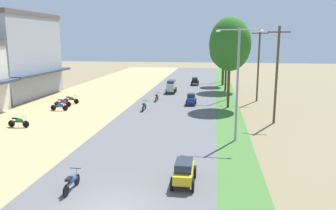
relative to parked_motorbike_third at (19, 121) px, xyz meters
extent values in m
cube|color=#999EA8|center=(-8.75, 13.60, 4.25)|extent=(6.87, 12.01, 9.60)
cube|color=#2D3847|center=(-4.71, 13.60, 2.52)|extent=(1.20, 12.01, 0.25)
cube|color=#59514C|center=(-8.75, 13.60, 9.30)|extent=(7.07, 12.21, 0.50)
cylinder|color=black|center=(0.59, 0.00, -0.21)|extent=(0.56, 0.06, 0.56)
cylinder|color=black|center=(-0.65, 0.00, -0.21)|extent=(0.56, 0.06, 0.56)
cube|color=#333338|center=(-0.03, 0.00, -0.03)|extent=(1.12, 0.12, 0.12)
ellipsoid|color=#14722D|center=(0.05, 0.00, 0.11)|extent=(0.64, 0.28, 0.32)
cube|color=black|center=(-0.31, 0.00, 0.23)|extent=(0.44, 0.20, 0.10)
cylinder|color=#A5A8AD|center=(0.53, 0.00, 0.06)|extent=(0.26, 0.05, 0.68)
cylinder|color=black|center=(0.47, 0.00, 0.43)|extent=(0.04, 0.54, 0.04)
cylinder|color=black|center=(0.94, 6.53, -0.21)|extent=(0.56, 0.06, 0.56)
cylinder|color=black|center=(-0.30, 6.53, -0.21)|extent=(0.56, 0.06, 0.56)
cube|color=#333338|center=(0.32, 6.53, -0.03)|extent=(1.12, 0.12, 0.12)
ellipsoid|color=#1E4CA5|center=(0.40, 6.53, 0.11)|extent=(0.64, 0.28, 0.32)
cube|color=black|center=(0.04, 6.53, 0.23)|extent=(0.44, 0.20, 0.10)
cylinder|color=#A5A8AD|center=(0.88, 6.53, 0.06)|extent=(0.26, 0.05, 0.68)
cylinder|color=black|center=(0.82, 6.53, 0.43)|extent=(0.04, 0.54, 0.04)
cylinder|color=black|center=(0.45, 8.40, -0.21)|extent=(0.56, 0.06, 0.56)
cylinder|color=black|center=(-0.79, 8.40, -0.21)|extent=(0.56, 0.06, 0.56)
cube|color=#333338|center=(-0.17, 8.40, -0.03)|extent=(1.12, 0.12, 0.12)
ellipsoid|color=#8C1E8C|center=(-0.09, 8.40, 0.11)|extent=(0.64, 0.28, 0.32)
cube|color=black|center=(-0.45, 8.40, 0.23)|extent=(0.44, 0.20, 0.10)
cylinder|color=#A5A8AD|center=(0.39, 8.40, 0.06)|extent=(0.26, 0.05, 0.68)
cylinder|color=black|center=(0.33, 8.40, 0.43)|extent=(0.04, 0.54, 0.04)
cylinder|color=black|center=(0.58, 10.12, -0.21)|extent=(0.56, 0.06, 0.56)
cylinder|color=black|center=(-0.66, 10.12, -0.21)|extent=(0.56, 0.06, 0.56)
cube|color=#333338|center=(-0.04, 10.12, -0.03)|extent=(1.12, 0.12, 0.12)
ellipsoid|color=#14722D|center=(0.04, 10.12, 0.11)|extent=(0.64, 0.28, 0.32)
cube|color=black|center=(-0.32, 10.12, 0.23)|extent=(0.44, 0.20, 0.10)
cylinder|color=#A5A8AD|center=(0.52, 10.12, 0.06)|extent=(0.26, 0.05, 0.68)
cylinder|color=black|center=(0.46, 10.12, 0.43)|extent=(0.04, 0.54, 0.04)
cylinder|color=#4C351E|center=(16.97, 10.39, 2.00)|extent=(0.26, 0.26, 4.99)
ellipsoid|color=#27621F|center=(16.97, 10.39, 5.99)|extent=(4.18, 4.18, 5.41)
cylinder|color=#4C351E|center=(17.02, 21.65, 1.60)|extent=(0.26, 0.26, 4.20)
ellipsoid|color=#1B5A23|center=(17.02, 21.65, 5.06)|extent=(4.53, 4.53, 4.95)
cylinder|color=#4C351E|center=(16.79, 27.72, 2.54)|extent=(0.37, 0.37, 6.07)
ellipsoid|color=#1F5E21|center=(16.79, 27.72, 6.51)|extent=(3.03, 3.03, 3.38)
cylinder|color=gray|center=(17.05, -1.23, 3.38)|extent=(0.16, 0.16, 7.74)
cylinder|color=gray|center=(16.35, -1.23, 7.10)|extent=(1.40, 0.08, 0.08)
ellipsoid|color=silver|center=(15.65, -1.23, 7.03)|extent=(0.36, 0.20, 0.14)
cylinder|color=gray|center=(17.75, -1.23, 7.10)|extent=(1.40, 0.08, 0.08)
ellipsoid|color=silver|center=(18.45, -1.23, 7.03)|extent=(0.36, 0.20, 0.14)
cylinder|color=gray|center=(17.05, 15.07, 3.71)|extent=(0.16, 0.16, 8.40)
cylinder|color=gray|center=(16.35, 15.07, 7.76)|extent=(1.40, 0.08, 0.08)
ellipsoid|color=silver|center=(15.65, 15.07, 7.69)|extent=(0.36, 0.20, 0.14)
cylinder|color=gray|center=(17.75, 15.07, 7.76)|extent=(1.40, 0.08, 0.08)
ellipsoid|color=silver|center=(18.45, 15.07, 7.69)|extent=(0.36, 0.20, 0.14)
cylinder|color=gray|center=(17.05, 32.83, 3.71)|extent=(0.16, 0.16, 8.40)
cylinder|color=gray|center=(16.35, 32.83, 7.75)|extent=(1.40, 0.08, 0.08)
ellipsoid|color=silver|center=(15.65, 32.83, 7.68)|extent=(0.36, 0.20, 0.14)
cylinder|color=gray|center=(17.75, 32.83, 7.75)|extent=(1.40, 0.08, 0.08)
ellipsoid|color=silver|center=(18.45, 32.83, 7.68)|extent=(0.36, 0.20, 0.14)
cylinder|color=brown|center=(20.40, 14.82, 3.53)|extent=(0.20, 0.20, 8.16)
cube|color=#473323|center=(20.40, 14.82, 7.11)|extent=(1.80, 0.10, 0.10)
cylinder|color=brown|center=(20.62, 4.50, 3.50)|extent=(0.20, 0.20, 8.10)
cube|color=#473323|center=(20.62, 4.50, 7.05)|extent=(1.80, 0.10, 0.10)
cube|color=gold|center=(14.14, -8.95, 0.10)|extent=(0.88, 2.25, 0.44)
cube|color=#232B38|center=(14.14, -9.05, 0.52)|extent=(0.81, 1.30, 0.40)
cylinder|color=black|center=(14.63, -9.76, -0.15)|extent=(0.11, 0.64, 0.64)
cylinder|color=black|center=(13.64, -9.76, -0.15)|extent=(0.11, 0.64, 0.64)
cylinder|color=black|center=(14.63, -8.14, -0.15)|extent=(0.11, 0.64, 0.64)
cylinder|color=black|center=(13.64, -8.14, -0.15)|extent=(0.11, 0.64, 0.64)
cube|color=navy|center=(13.09, 11.22, 0.11)|extent=(0.84, 1.95, 0.50)
cube|color=#232B38|center=(13.09, 11.27, 0.56)|extent=(0.77, 1.10, 0.40)
cylinder|color=black|center=(13.56, 10.51, -0.17)|extent=(0.10, 0.60, 0.60)
cylinder|color=black|center=(12.62, 10.51, -0.17)|extent=(0.10, 0.60, 0.60)
cylinder|color=black|center=(13.56, 11.92, -0.17)|extent=(0.10, 0.60, 0.60)
cylinder|color=black|center=(12.62, 11.92, -0.17)|extent=(0.10, 0.60, 0.60)
cube|color=#B7BCC1|center=(9.96, 18.77, 0.38)|extent=(0.95, 2.40, 0.95)
cube|color=#232B38|center=(9.96, 18.87, 1.03)|extent=(0.87, 2.00, 0.35)
cylinder|color=black|center=(9.42, 19.63, -0.13)|extent=(0.12, 0.68, 0.68)
cylinder|color=black|center=(10.49, 19.63, -0.13)|extent=(0.12, 0.68, 0.68)
cylinder|color=black|center=(9.42, 17.90, -0.13)|extent=(0.12, 0.68, 0.68)
cylinder|color=black|center=(10.49, 17.90, -0.13)|extent=(0.12, 0.68, 0.68)
cube|color=black|center=(12.58, 27.00, 0.10)|extent=(0.88, 2.25, 0.44)
cube|color=#232B38|center=(12.58, 26.90, 0.52)|extent=(0.81, 1.30, 0.40)
cylinder|color=black|center=(13.08, 26.19, -0.15)|extent=(0.11, 0.64, 0.64)
cylinder|color=black|center=(12.09, 26.19, -0.15)|extent=(0.11, 0.64, 0.64)
cylinder|color=black|center=(13.08, 27.81, -0.15)|extent=(0.11, 0.64, 0.64)
cylinder|color=black|center=(12.09, 27.81, -0.15)|extent=(0.11, 0.64, 0.64)
cylinder|color=black|center=(9.01, -9.84, -0.19)|extent=(0.06, 0.56, 0.56)
cylinder|color=black|center=(9.01, -11.08, -0.19)|extent=(0.06, 0.56, 0.56)
cube|color=#333338|center=(9.01, -10.46, -0.01)|extent=(0.12, 1.12, 0.12)
ellipsoid|color=#1E4CA5|center=(9.01, -10.38, 0.13)|extent=(0.28, 0.64, 0.32)
cube|color=black|center=(9.01, -10.74, 0.25)|extent=(0.20, 0.44, 0.10)
cylinder|color=#A5A8AD|center=(9.01, -9.90, 0.08)|extent=(0.05, 0.26, 0.68)
cylinder|color=black|center=(9.01, -9.96, 0.45)|extent=(0.54, 0.04, 0.04)
cylinder|color=black|center=(8.69, 8.22, -0.19)|extent=(0.06, 0.56, 0.56)
cylinder|color=black|center=(8.69, 6.98, -0.19)|extent=(0.06, 0.56, 0.56)
cube|color=#333338|center=(8.69, 7.60, -0.01)|extent=(0.12, 1.12, 0.12)
ellipsoid|color=#14722D|center=(8.69, 7.68, 0.13)|extent=(0.28, 0.64, 0.32)
cube|color=black|center=(8.69, 7.32, 0.25)|extent=(0.20, 0.44, 0.10)
cylinder|color=#A5A8AD|center=(8.69, 8.16, 0.08)|extent=(0.05, 0.26, 0.68)
cylinder|color=black|center=(8.69, 8.10, 0.45)|extent=(0.54, 0.04, 0.04)
cylinder|color=black|center=(9.05, 13.54, -0.19)|extent=(0.06, 0.56, 0.56)
cylinder|color=black|center=(9.05, 12.30, -0.19)|extent=(0.06, 0.56, 0.56)
cube|color=#333338|center=(9.05, 12.92, -0.01)|extent=(0.12, 1.12, 0.12)
ellipsoid|color=red|center=(9.05, 13.00, 0.13)|extent=(0.28, 0.64, 0.32)
cube|color=black|center=(9.05, 12.64, 0.25)|extent=(0.20, 0.44, 0.10)
cylinder|color=#A5A8AD|center=(9.05, 13.48, 0.08)|extent=(0.05, 0.26, 0.68)
cylinder|color=black|center=(9.05, 13.42, 0.45)|extent=(0.54, 0.04, 0.04)
camera|label=1|loc=(15.47, -24.38, 6.53)|focal=35.99mm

